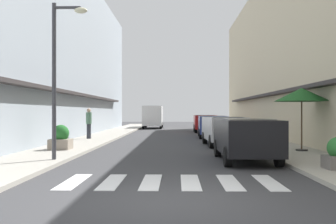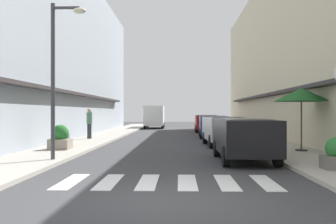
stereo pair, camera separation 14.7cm
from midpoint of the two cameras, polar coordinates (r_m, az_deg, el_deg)
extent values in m
plane|color=#38383A|center=(24.13, 1.17, -4.08)|extent=(91.18, 91.18, 0.00)
cube|color=#9E998E|center=(24.65, -10.21, -3.85)|extent=(2.56, 58.02, 0.12)
cube|color=#ADA899|center=(24.56, 12.58, -3.86)|extent=(2.56, 58.02, 0.12)
cube|color=#939EA8|center=(26.95, -17.71, 8.53)|extent=(5.00, 39.30, 11.43)
cube|color=#332D2D|center=(25.89, -11.95, 2.40)|extent=(0.50, 27.51, 0.16)
cube|color=beige|center=(26.79, 20.18, 8.23)|extent=(5.00, 39.30, 11.10)
cube|color=#332D2D|center=(25.79, 14.38, 2.41)|extent=(0.50, 27.51, 0.16)
cube|color=silver|center=(10.00, -13.56, -9.78)|extent=(0.45, 2.20, 0.01)
cube|color=silver|center=(9.80, -8.11, -9.99)|extent=(0.45, 2.20, 0.01)
cube|color=silver|center=(9.69, -2.47, -10.11)|extent=(0.45, 2.20, 0.01)
cube|color=silver|center=(9.67, 3.24, -10.13)|extent=(0.45, 2.20, 0.01)
cube|color=silver|center=(9.74, 8.92, -10.05)|extent=(0.45, 2.20, 0.01)
cube|color=silver|center=(9.90, 14.47, -9.88)|extent=(0.45, 2.20, 0.01)
cube|color=black|center=(13.86, 11.26, -3.41)|extent=(1.78, 4.34, 1.13)
cube|color=black|center=(13.64, 11.41, -2.18)|extent=(1.49, 2.43, 0.56)
cylinder|color=black|center=(15.21, 7.36, -5.24)|extent=(0.22, 0.64, 0.64)
cylinder|color=black|center=(15.46, 13.26, -5.16)|extent=(0.22, 0.64, 0.64)
cylinder|color=black|center=(12.38, 8.76, -6.43)|extent=(0.22, 0.64, 0.64)
cylinder|color=black|center=(12.69, 15.94, -6.28)|extent=(0.22, 0.64, 0.64)
cube|color=silver|center=(20.02, 8.29, -2.37)|extent=(1.94, 4.25, 1.13)
cube|color=black|center=(19.80, 8.36, -1.51)|extent=(1.58, 2.40, 0.56)
cylinder|color=black|center=(21.31, 5.58, -3.75)|extent=(0.25, 0.65, 0.64)
cylinder|color=black|center=(21.54, 9.79, -3.71)|extent=(0.25, 0.65, 0.64)
cylinder|color=black|center=(18.58, 6.55, -4.30)|extent=(0.25, 0.65, 0.64)
cylinder|color=black|center=(18.85, 11.36, -4.23)|extent=(0.25, 0.65, 0.64)
cube|color=navy|center=(26.30, 6.71, -1.81)|extent=(1.86, 4.09, 1.13)
cube|color=black|center=(26.09, 6.74, -1.16)|extent=(1.53, 2.30, 0.56)
cylinder|color=black|center=(27.62, 4.89, -2.90)|extent=(0.24, 0.65, 0.64)
cylinder|color=black|center=(27.72, 8.18, -2.89)|extent=(0.24, 0.65, 0.64)
cylinder|color=black|center=(24.96, 5.07, -3.21)|extent=(0.24, 0.65, 0.64)
cylinder|color=black|center=(25.06, 8.71, -3.19)|extent=(0.24, 0.65, 0.64)
cube|color=maroon|center=(33.25, 5.65, -1.44)|extent=(1.80, 4.02, 1.13)
cube|color=black|center=(33.05, 5.68, -0.92)|extent=(1.50, 2.26, 0.56)
cylinder|color=black|center=(34.55, 4.21, -2.33)|extent=(0.23, 0.64, 0.64)
cylinder|color=black|center=(34.64, 6.84, -2.32)|extent=(0.23, 0.64, 0.64)
cylinder|color=black|center=(31.91, 4.36, -2.52)|extent=(0.23, 0.64, 0.64)
cylinder|color=black|center=(32.01, 7.21, -2.51)|extent=(0.23, 0.64, 0.64)
cube|color=silver|center=(41.84, -1.86, -0.54)|extent=(1.99, 5.41, 2.03)
cube|color=black|center=(41.57, -1.89, 0.50)|extent=(1.66, 3.03, 0.56)
cylinder|color=black|center=(43.69, -2.91, -1.85)|extent=(0.22, 0.64, 0.64)
cylinder|color=black|center=(43.60, -0.56, -1.85)|extent=(0.22, 0.64, 0.64)
cylinder|color=black|center=(40.14, -3.28, -2.01)|extent=(0.22, 0.64, 0.64)
cylinder|color=black|center=(40.04, -0.72, -2.01)|extent=(0.22, 0.64, 0.64)
cylinder|color=#38383D|center=(13.74, -16.09, 4.30)|extent=(0.14, 0.14, 5.24)
cylinder|color=#38383D|center=(14.02, -14.27, 14.46)|extent=(0.90, 0.10, 0.10)
ellipsoid|color=beige|center=(13.88, -12.43, 14.18)|extent=(0.44, 0.28, 0.20)
cylinder|color=#262626|center=(17.06, 19.03, -5.25)|extent=(0.48, 0.48, 0.06)
cylinder|color=#4C3823|center=(16.99, 19.03, -1.47)|extent=(0.06, 0.06, 2.31)
cone|color=#19511E|center=(17.00, 19.03, 2.41)|extent=(2.23, 2.23, 0.55)
cube|color=slate|center=(11.95, 23.60, -6.73)|extent=(0.72, 0.72, 0.37)
sphere|color=#2D7533|center=(11.91, 23.60, -4.82)|extent=(0.61, 0.61, 0.61)
cube|color=gray|center=(17.40, -15.15, -4.53)|extent=(0.86, 0.86, 0.44)
sphere|color=#236628|center=(17.37, -15.15, -2.98)|extent=(0.72, 0.72, 0.72)
cylinder|color=#282B33|center=(24.00, -11.18, -2.76)|extent=(0.26, 0.26, 0.88)
cylinder|color=#4C7259|center=(23.98, -11.18, -0.88)|extent=(0.34, 0.34, 0.70)
sphere|color=tan|center=(23.97, -11.18, 0.24)|extent=(0.24, 0.24, 0.24)
camera|label=1|loc=(0.07, -89.79, 0.00)|focal=41.97mm
camera|label=2|loc=(0.07, 90.21, 0.00)|focal=41.97mm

